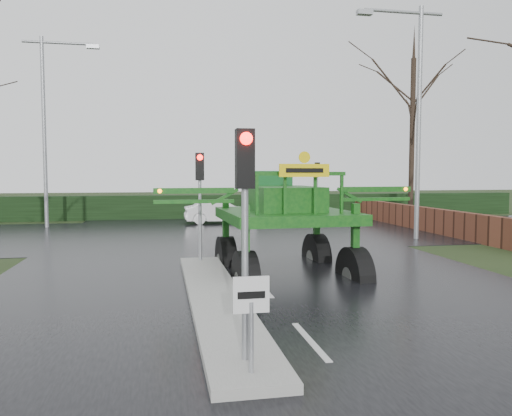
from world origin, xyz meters
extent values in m
plane|color=black|center=(0.00, 0.00, 0.00)|extent=(140.00, 140.00, 0.00)
cube|color=black|center=(0.00, 10.00, 0.00)|extent=(14.00, 80.00, 0.02)
cube|color=black|center=(0.00, 16.00, 0.01)|extent=(80.00, 12.00, 0.02)
cube|color=gray|center=(-1.30, 3.00, 0.09)|extent=(1.20, 10.00, 0.16)
cube|color=black|center=(0.00, 24.00, 0.75)|extent=(44.00, 0.90, 1.50)
cube|color=#592D1E|center=(10.50, 16.00, 0.60)|extent=(0.40, 20.00, 1.20)
cylinder|color=gray|center=(-1.30, -1.50, 0.65)|extent=(0.07, 0.07, 1.00)
cube|color=silver|center=(-1.30, -1.50, 1.25)|extent=(0.50, 0.04, 0.50)
cube|color=black|center=(-1.30, -1.52, 1.25)|extent=(0.38, 0.01, 0.10)
cylinder|color=gray|center=(-1.30, -1.00, 1.75)|extent=(0.10, 0.10, 3.50)
cube|color=black|center=(-1.30, -1.00, 3.10)|extent=(0.26, 0.22, 0.85)
sphere|color=#FF0C07|center=(-1.30, -1.13, 3.38)|extent=(0.18, 0.18, 0.18)
cylinder|color=gray|center=(-1.30, 7.50, 1.75)|extent=(0.10, 0.10, 3.50)
cube|color=black|center=(-1.30, 7.50, 3.10)|extent=(0.26, 0.22, 0.85)
sphere|color=#FF0C07|center=(-1.30, 7.37, 3.38)|extent=(0.18, 0.18, 0.18)
cylinder|color=gray|center=(6.50, 20.00, 1.75)|extent=(0.10, 0.10, 3.50)
cube|color=black|center=(6.50, 20.00, 3.10)|extent=(0.26, 0.22, 0.85)
sphere|color=#FF0C07|center=(6.50, 20.13, 3.38)|extent=(0.18, 0.18, 0.18)
cylinder|color=gray|center=(8.50, 12.00, 5.00)|extent=(0.20, 0.20, 10.00)
cylinder|color=gray|center=(7.70, 12.00, 9.70)|extent=(3.52, 0.14, 0.14)
cube|color=gray|center=(5.94, 12.00, 9.58)|extent=(0.65, 0.30, 0.20)
cylinder|color=gray|center=(-8.50, 20.00, 5.00)|extent=(0.20, 0.20, 10.00)
cylinder|color=gray|center=(-7.70, 20.00, 9.70)|extent=(3.52, 0.14, 0.14)
cube|color=gray|center=(-5.94, 20.00, 9.58)|extent=(0.65, 0.30, 0.20)
cylinder|color=black|center=(13.00, 21.00, 5.00)|extent=(0.32, 0.32, 10.00)
cone|color=black|center=(13.00, 21.00, 10.80)|extent=(0.24, 0.24, 2.50)
cylinder|color=black|center=(-1.94, 6.22, 0.86)|extent=(0.54, 1.74, 1.72)
cylinder|color=#595B56|center=(-1.94, 6.22, 0.86)|extent=(0.53, 0.62, 0.60)
cube|color=#0B3F10|center=(-1.94, 6.22, 1.94)|extent=(0.20, 0.20, 1.98)
cylinder|color=black|center=(1.16, 6.35, 0.86)|extent=(0.54, 1.74, 1.72)
cylinder|color=#595B56|center=(1.16, 6.35, 0.86)|extent=(0.53, 0.62, 0.60)
cube|color=#0B3F10|center=(1.16, 6.35, 1.94)|extent=(0.20, 0.20, 1.98)
cylinder|color=black|center=(-1.81, 3.13, 0.86)|extent=(0.54, 1.74, 1.72)
cylinder|color=#595B56|center=(-1.81, 3.13, 0.86)|extent=(0.53, 0.62, 0.60)
cube|color=#0B3F10|center=(-1.81, 3.13, 1.94)|extent=(0.20, 0.20, 1.98)
cylinder|color=black|center=(1.29, 3.25, 0.86)|extent=(0.54, 1.74, 1.72)
cylinder|color=#595B56|center=(1.29, 3.25, 0.86)|extent=(0.53, 0.62, 0.60)
cube|color=#0B3F10|center=(1.29, 3.25, 1.94)|extent=(0.20, 0.20, 1.98)
cube|color=#0B3F10|center=(-0.33, 4.74, 2.50)|extent=(3.78, 4.28, 0.30)
cube|color=#0B3F10|center=(-0.33, 4.91, 2.97)|extent=(2.00, 2.66, 0.77)
cube|color=#124F21|center=(-0.40, 6.63, 3.27)|extent=(1.33, 1.09, 1.12)
cube|color=#0B3F10|center=(-0.27, 3.36, 3.74)|extent=(2.58, 0.21, 0.10)
cube|color=#0B3F10|center=(-3.06, 4.28, 3.27)|extent=(2.24, 0.25, 0.15)
sphere|color=orange|center=(-4.01, 4.16, 3.27)|extent=(0.12, 0.12, 0.12)
cube|color=#0B3F10|center=(2.44, 4.51, 3.27)|extent=(2.24, 0.25, 0.15)
sphere|color=orange|center=(3.39, 4.46, 3.27)|extent=(0.12, 0.12, 0.12)
cube|color=yellow|center=(-0.26, 3.02, 3.83)|extent=(1.38, 0.11, 0.34)
cube|color=black|center=(-0.26, 3.02, 3.83)|extent=(1.03, 0.05, 0.12)
cylinder|color=yellow|center=(-0.26, 3.02, 4.17)|extent=(0.31, 0.05, 0.31)
imported|color=silver|center=(0.83, 20.30, 0.00)|extent=(4.10, 1.46, 1.35)
camera|label=1|loc=(-2.48, -8.05, 2.90)|focal=35.00mm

